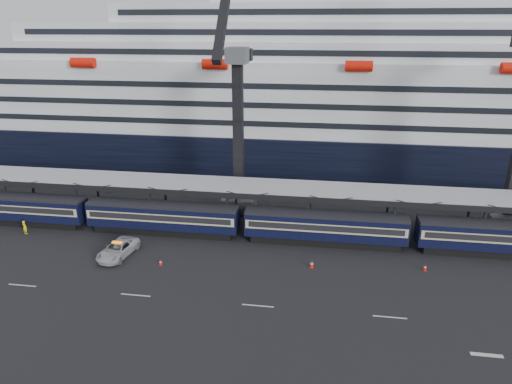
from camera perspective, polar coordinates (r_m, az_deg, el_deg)
ground at (r=47.76m, az=18.23°, el=-12.07°), size 260.00×260.00×0.00m
train at (r=54.90m, az=12.11°, el=-4.44°), size 133.05×3.00×4.05m
canopy at (r=57.98m, az=16.72°, el=-0.26°), size 130.00×6.25×5.53m
cruise_ship at (r=87.11m, az=13.78°, el=11.54°), size 214.09×28.84×34.00m
crane_dark_near at (r=60.90m, az=-2.31°, el=8.12°), size 4.50×17.75×35.08m
pickup_truck at (r=54.18m, az=-16.89°, el=-6.88°), size 3.51×6.19×1.63m
worker at (r=63.99m, az=-26.94°, el=-3.95°), size 0.74×0.60×1.76m
traffic_cone_b at (r=51.32m, az=-11.84°, el=-8.59°), size 0.34×0.34×0.69m
traffic_cone_c at (r=50.11m, az=6.98°, el=-8.92°), size 0.43×0.43×0.87m
traffic_cone_d at (r=52.43m, az=20.38°, el=-8.82°), size 0.37×0.37×0.75m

